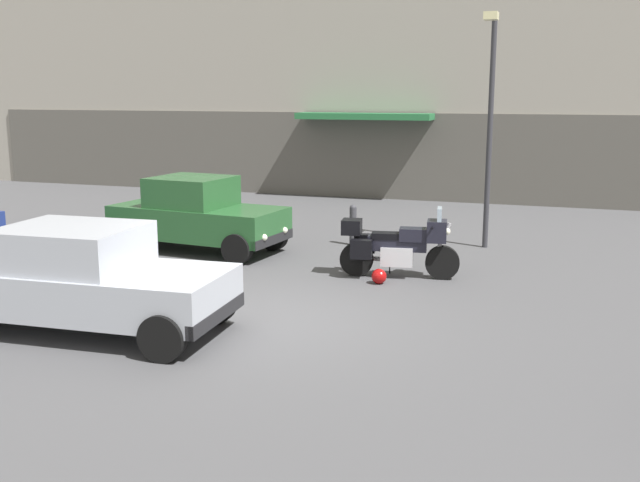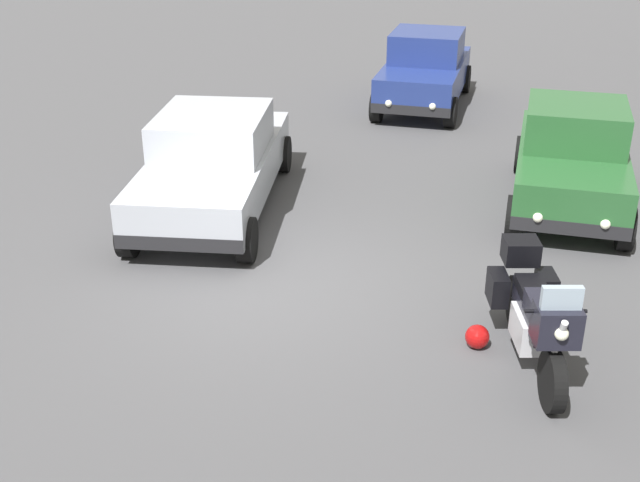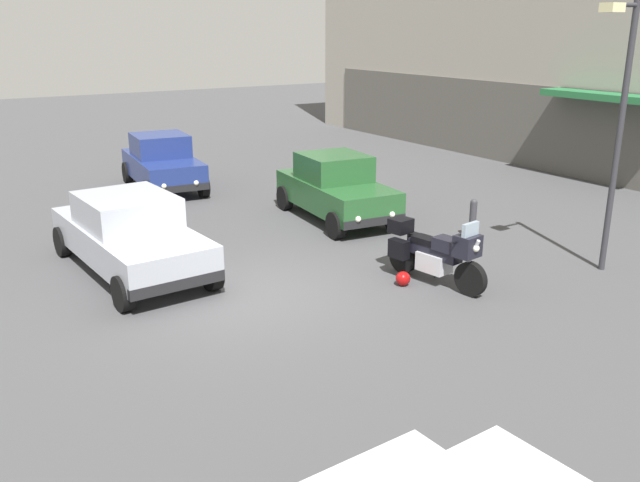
% 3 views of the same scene
% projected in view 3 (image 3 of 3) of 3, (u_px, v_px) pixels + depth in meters
% --- Properties ---
extents(ground_plane, '(80.00, 80.00, 0.00)m').
position_uv_depth(ground_plane, '(247.00, 294.00, 12.28)').
color(ground_plane, '#424244').
extents(motorcycle, '(2.25, 0.92, 1.36)m').
position_uv_depth(motorcycle, '(434.00, 252.00, 12.67)').
color(motorcycle, black).
rests_on(motorcycle, ground).
extents(helmet, '(0.28, 0.28, 0.28)m').
position_uv_depth(helmet, '(403.00, 279.00, 12.67)').
color(helmet, '#990C0C').
rests_on(helmet, ground).
extents(car_hatchback_near, '(3.99, 2.13, 1.64)m').
position_uv_depth(car_hatchback_near, '(162.00, 163.00, 19.99)').
color(car_hatchback_near, navy).
rests_on(car_hatchback_near, ground).
extents(car_sedan_far, '(4.65, 2.14, 1.56)m').
position_uv_depth(car_sedan_far, '(130.00, 234.00, 13.22)').
color(car_sedan_far, '#9EA3AD').
rests_on(car_sedan_far, ground).
extents(car_wagon_end, '(3.99, 2.13, 1.64)m').
position_uv_depth(car_wagon_end, '(336.00, 188.00, 16.87)').
color(car_wagon_end, '#235128').
rests_on(car_wagon_end, ground).
extents(streetlamp_curbside, '(0.28, 0.94, 5.14)m').
position_uv_depth(streetlamp_curbside, '(618.00, 115.00, 12.56)').
color(streetlamp_curbside, '#2D2D33').
rests_on(streetlamp_curbside, ground).
extents(bollard_curbside, '(0.16, 0.16, 0.94)m').
position_uv_depth(bollard_curbside, '(473.00, 218.00, 15.38)').
color(bollard_curbside, '#333338').
rests_on(bollard_curbside, ground).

